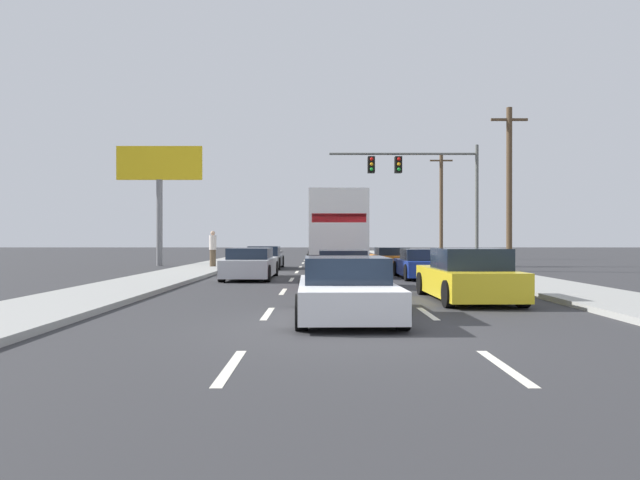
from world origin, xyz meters
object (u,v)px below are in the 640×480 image
Objects in this scene: car_blue at (420,265)px; pedestrian_mid_block at (210,248)px; car_orange at (389,259)px; car_yellow at (465,277)px; utility_pole_far at (438,204)px; car_white at (343,290)px; car_gray at (262,258)px; box_truck at (333,229)px; traffic_signal_mast at (414,175)px; roadside_billboard at (157,178)px; utility_pole_mid at (506,187)px; car_maroon at (340,270)px; car_silver at (248,264)px.

pedestrian_mid_block is at bearing 144.03° from car_blue.
pedestrian_mid_block reaches higher than car_orange.
utility_pole_far reaches higher than car_yellow.
utility_pole_far reaches higher than car_white.
utility_pole_far is (5.85, 15.03, 3.82)m from car_orange.
car_gray is 0.50× the size of box_truck.
car_orange is at bearing 92.79° from car_blue.
car_orange is at bearing 79.87° from car_white.
traffic_signal_mast reaches higher than roadside_billboard.
car_white is at bearing -105.30° from utility_pole_far.
car_yellow is at bearing 42.38° from car_white.
box_truck is 0.96× the size of utility_pole_far.
car_orange is (3.07, 3.54, -1.53)m from box_truck.
box_truck is 9.22m from traffic_signal_mast.
utility_pole_far reaches higher than car_orange.
car_maroon is at bearing -133.33° from utility_pole_mid.
traffic_signal_mast is at bearing 1.10° from roadside_billboard.
car_gray is at bearing 100.63° from car_white.
car_maroon is at bearing 126.70° from car_yellow.
car_white is 0.52× the size of traffic_signal_mast.
utility_pole_mid is (8.58, 1.44, 2.10)m from box_truck.
utility_pole_far is (5.50, 22.15, 3.79)m from car_blue.
utility_pole_mid is at bearing -7.98° from pedestrian_mid_block.
car_maroon is 2.42× the size of pedestrian_mid_block.
pedestrian_mid_block is (-2.70, -0.35, 0.53)m from car_gray.
car_yellow is 14.74m from utility_pole_mid.
box_truck is at bearing -28.99° from pedestrian_mid_block.
car_white is at bearing -65.21° from roadside_billboard.
box_truck is at bearing -33.65° from roadside_billboard.
box_truck is at bearing -125.29° from traffic_signal_mast.
car_white is 2.44× the size of pedestrian_mid_block.
car_silver is 6.92m from car_blue.
car_gray is 0.46× the size of traffic_signal_mast.
box_truck is 8.95m from utility_pole_mid.
car_gray is 1.00× the size of car_blue.
car_gray is 2.77m from pedestrian_mid_block.
car_maroon is 0.51× the size of traffic_signal_mast.
car_silver is 13.28m from roadside_billboard.
utility_pole_mid reaches higher than car_silver.
car_gray is at bearing -160.12° from traffic_signal_mast.
car_white is 11.74m from car_blue.
box_truck reaches higher than car_white.
car_gray is 0.89× the size of car_maroon.
car_blue is at bearing -98.34° from traffic_signal_mast.
car_yellow is at bearing -53.30° from car_maroon.
utility_pole_mid reaches higher than box_truck.
utility_pole_mid is (12.07, 5.26, 3.58)m from car_silver.
utility_pole_far is at bearing 88.85° from utility_pole_mid.
traffic_signal_mast is (1.56, 10.61, 4.80)m from car_blue.
box_truck is at bearing -130.97° from car_orange.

